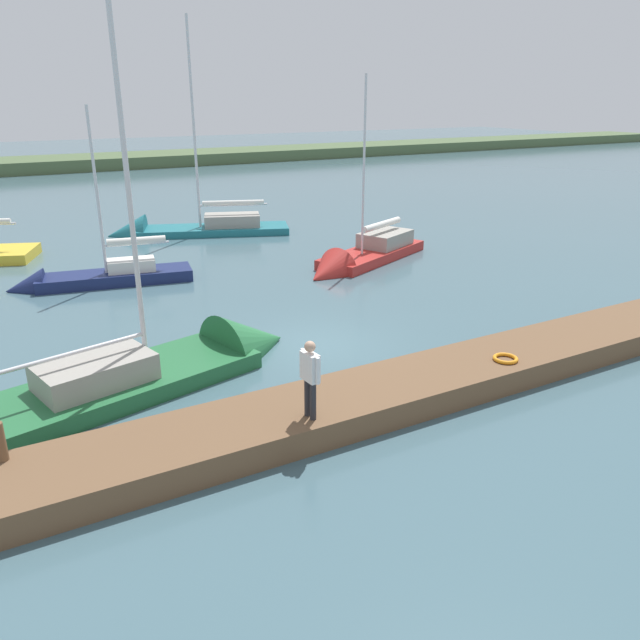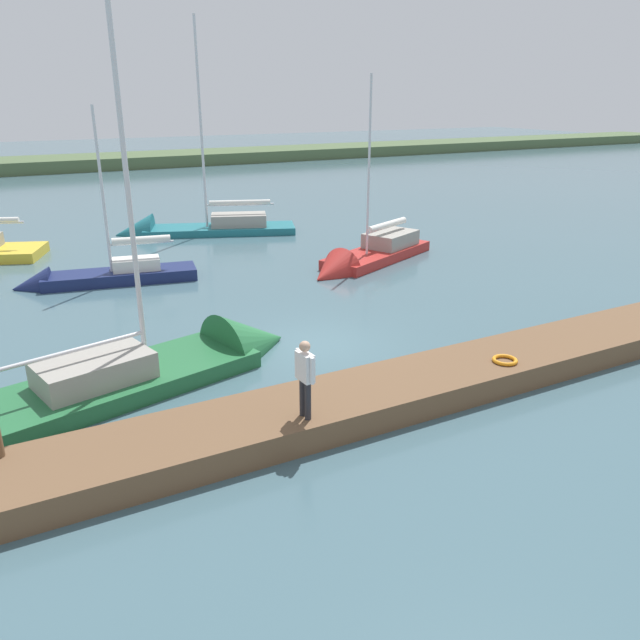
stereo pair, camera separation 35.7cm
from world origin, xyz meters
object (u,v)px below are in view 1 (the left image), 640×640
Objects in this scene: sailboat_inner_slip at (93,282)px; mooring_post_near at (0,442)px; sailboat_far_right at (359,260)px; person_on_dock at (310,374)px; life_ring_buoy at (505,358)px; sailboat_far_left at (179,368)px; sailboat_behind_pier at (183,231)px.

mooring_post_near is at bearing 83.97° from sailboat_inner_slip.
sailboat_far_right reaches higher than person_on_dock.
life_ring_buoy is 6.02m from person_on_dock.
sailboat_far_left is 5.34m from person_on_dock.
sailboat_inner_slip is at bearing 71.75° from sailboat_behind_pier.
mooring_post_near reaches higher than life_ring_buoy.
sailboat_far_left reaches higher than sailboat_far_right.
person_on_dock reaches higher than life_ring_buoy.
sailboat_far_right reaches higher than life_ring_buoy.
sailboat_far_left reaches higher than mooring_post_near.
sailboat_behind_pier reaches higher than life_ring_buoy.
sailboat_far_right is 15.37m from person_on_dock.
sailboat_far_right is (-3.18, -12.12, -0.48)m from life_ring_buoy.
sailboat_behind_pier is at bearing -85.34° from life_ring_buoy.
sailboat_inner_slip is at bearing -87.30° from person_on_dock.
mooring_post_near is 18.59m from sailboat_far_right.
sailboat_behind_pier is at bearing -115.70° from mooring_post_near.
sailboat_far_right is at bearing 137.10° from sailboat_behind_pier.
sailboat_behind_pier reaches higher than mooring_post_near.
mooring_post_near is 0.09× the size of sailboat_far_right.
sailboat_inner_slip is 9.68m from sailboat_behind_pier.
mooring_post_near is 0.10× the size of sailboat_inner_slip.
sailboat_far_left is (5.58, 17.41, 0.00)m from sailboat_behind_pier.
sailboat_far_right is at bearing 177.83° from sailboat_inner_slip.
life_ring_buoy is 22.23m from sailboat_behind_pier.
life_ring_buoy is 0.37× the size of person_on_dock.
sailboat_far_right is 11.34m from sailboat_inner_slip.
sailboat_inner_slip is (-3.99, -13.39, -0.88)m from mooring_post_near.
sailboat_inner_slip is at bearing -106.60° from mooring_post_near.
sailboat_far_left is at bearing -78.38° from person_on_dock.
person_on_dock is at bearing -87.58° from sailboat_far_left.
sailboat_behind_pier is at bearing -105.28° from person_on_dock.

